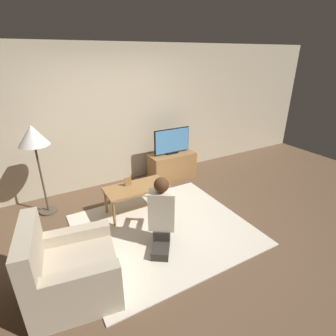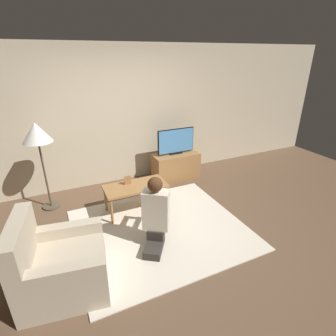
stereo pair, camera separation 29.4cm
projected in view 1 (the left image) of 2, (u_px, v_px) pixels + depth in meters
ground_plane at (164, 230)px, 3.90m from camera, size 10.00×10.00×0.00m
wall_back at (114, 118)px, 4.92m from camera, size 10.00×0.06×2.60m
rug at (164, 229)px, 3.90m from camera, size 2.42×2.15×0.02m
tv_stand at (172, 166)px, 5.43m from camera, size 0.94×0.44×0.54m
tv at (172, 141)px, 5.22m from camera, size 0.78×0.08×0.52m
coffee_table at (136, 189)px, 4.18m from camera, size 1.00×0.49×0.47m
floor_lamp at (33, 139)px, 3.84m from camera, size 0.44×0.44×1.47m
armchair at (70, 273)px, 2.75m from camera, size 1.00×0.96×0.92m
person_kneeling at (162, 213)px, 3.40m from camera, size 0.63×0.78×1.00m
picture_frame at (128, 181)px, 4.16m from camera, size 0.11×0.01×0.15m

